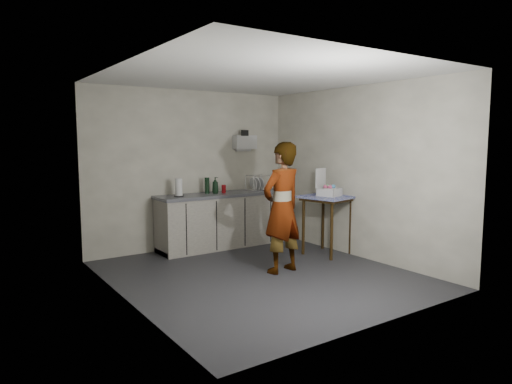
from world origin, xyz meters
TOP-DOWN VIEW (x-y plane):
  - ground at (0.00, 0.00)m, footprint 4.00×4.00m
  - wall_back at (0.00, 1.99)m, footprint 3.60×0.02m
  - wall_right at (1.79, 0.00)m, footprint 0.02×4.00m
  - wall_left at (-1.79, 0.00)m, footprint 0.02×4.00m
  - ceiling at (0.00, 0.00)m, footprint 3.60×4.00m
  - kitchen_counter at (0.40, 1.70)m, footprint 2.24×0.62m
  - wall_shelf at (1.00, 1.92)m, footprint 0.42×0.18m
  - side_table at (1.50, 0.33)m, footprint 0.85×0.85m
  - standing_man at (0.32, -0.04)m, footprint 0.70×0.51m
  - soap_bottle at (0.27, 1.70)m, footprint 0.14×0.14m
  - soda_can at (0.43, 1.69)m, footprint 0.07×0.07m
  - dark_bottle at (0.16, 1.77)m, footprint 0.08×0.08m
  - paper_towel at (-0.39, 1.68)m, footprint 0.16×0.16m
  - dish_rack at (1.12, 1.69)m, footprint 0.38×0.29m
  - bakery_box at (1.49, 0.31)m, footprint 0.38×0.39m

SIDE VIEW (x-z plane):
  - ground at x=0.00m, z-range 0.00..0.00m
  - kitchen_counter at x=0.40m, z-range -0.03..0.88m
  - side_table at x=1.50m, z-range 0.34..1.27m
  - standing_man at x=0.32m, z-range 0.00..1.77m
  - dish_rack at x=1.12m, z-range 0.84..1.11m
  - soda_can at x=0.43m, z-range 0.91..1.04m
  - bakery_box at x=1.49m, z-range 0.81..1.23m
  - dark_bottle at x=0.16m, z-range 0.91..1.18m
  - paper_towel at x=-0.39m, z-range 0.90..1.19m
  - soap_bottle at x=0.27m, z-range 0.91..1.18m
  - wall_back at x=0.00m, z-range 0.00..2.60m
  - wall_right at x=1.79m, z-range 0.00..2.60m
  - wall_left at x=-1.79m, z-range 0.00..2.60m
  - wall_shelf at x=1.00m, z-range 1.56..1.93m
  - ceiling at x=0.00m, z-range 2.59..2.60m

